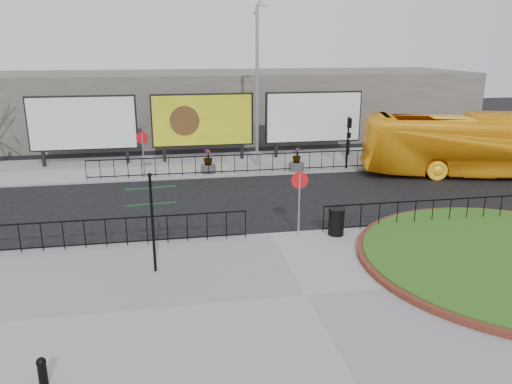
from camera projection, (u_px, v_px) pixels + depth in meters
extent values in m
plane|color=black|center=(270.00, 236.00, 19.08)|extent=(90.00, 90.00, 0.00)
cube|color=gray|center=(306.00, 297.00, 14.34)|extent=(30.00, 10.00, 0.12)
cube|color=gray|center=(230.00, 164.00, 30.38)|extent=(44.00, 6.00, 0.12)
cylinder|color=gray|center=(143.00, 156.00, 26.71)|extent=(0.07, 0.07, 2.40)
cylinder|color=red|center=(142.00, 138.00, 26.44)|extent=(0.64, 0.03, 0.64)
cylinder|color=white|center=(142.00, 138.00, 26.46)|extent=(0.50, 0.03, 0.50)
cylinder|color=gray|center=(299.00, 205.00, 18.49)|extent=(0.07, 0.07, 2.40)
cylinder|color=red|center=(300.00, 180.00, 18.22)|extent=(0.64, 0.03, 0.64)
cylinder|color=white|center=(300.00, 180.00, 18.24)|extent=(0.50, 0.03, 0.50)
cube|color=black|center=(44.00, 158.00, 29.30)|extent=(0.18, 0.18, 1.00)
cube|color=black|center=(128.00, 155.00, 30.12)|extent=(0.18, 0.18, 1.00)
cube|color=black|center=(83.00, 123.00, 29.14)|extent=(6.20, 0.25, 3.20)
cube|color=silver|center=(82.00, 123.00, 28.99)|extent=(6.00, 0.06, 3.00)
cube|color=black|center=(164.00, 154.00, 30.50)|extent=(0.18, 0.18, 1.00)
cube|color=black|center=(242.00, 151.00, 31.32)|extent=(0.18, 0.18, 1.00)
cube|color=black|center=(203.00, 120.00, 30.34)|extent=(6.20, 0.25, 3.20)
cube|color=yellow|center=(203.00, 120.00, 30.19)|extent=(6.00, 0.06, 3.00)
cube|color=black|center=(276.00, 150.00, 31.69)|extent=(0.18, 0.18, 1.00)
cube|color=black|center=(348.00, 147.00, 32.51)|extent=(0.18, 0.18, 1.00)
cube|color=black|center=(313.00, 117.00, 31.53)|extent=(6.20, 0.25, 3.20)
cube|color=silver|center=(314.00, 117.00, 31.38)|extent=(6.00, 0.06, 3.00)
cylinder|color=gray|center=(257.00, 89.00, 28.40)|extent=(0.18, 0.18, 9.00)
cylinder|color=gray|center=(257.00, 7.00, 27.16)|extent=(0.43, 0.10, 0.77)
cube|color=gray|center=(263.00, 6.00, 27.19)|extent=(0.35, 0.15, 0.12)
cylinder|color=black|center=(348.00, 143.00, 28.59)|extent=(0.10, 0.10, 3.00)
cube|color=black|center=(349.00, 123.00, 28.15)|extent=(0.22, 0.18, 0.55)
cube|color=black|center=(349.00, 135.00, 28.35)|extent=(0.20, 0.16, 0.30)
cylinder|color=black|center=(397.00, 141.00, 29.11)|extent=(0.10, 0.10, 3.00)
cube|color=black|center=(399.00, 122.00, 28.67)|extent=(0.22, 0.18, 0.55)
cube|color=black|center=(398.00, 134.00, 28.87)|extent=(0.20, 0.16, 0.30)
cube|color=slate|center=(213.00, 105.00, 39.12)|extent=(40.00, 10.00, 5.00)
cylinder|color=black|center=(153.00, 225.00, 15.42)|extent=(0.09, 0.09, 3.11)
sphere|color=black|center=(150.00, 175.00, 14.96)|extent=(0.14, 0.14, 0.14)
cube|color=black|center=(137.00, 189.00, 15.00)|extent=(0.73, 0.16, 0.03)
cube|color=black|center=(163.00, 187.00, 15.22)|extent=(0.74, 0.27, 0.03)
cube|color=black|center=(138.00, 205.00, 15.11)|extent=(0.74, 0.23, 0.03)
cube|color=black|center=(164.00, 203.00, 15.30)|extent=(0.73, 0.16, 0.03)
cylinder|color=black|center=(43.00, 374.00, 10.49)|extent=(0.19, 0.19, 0.53)
sphere|color=black|center=(41.00, 362.00, 10.40)|extent=(0.21, 0.21, 0.21)
cylinder|color=black|center=(336.00, 222.00, 18.75)|extent=(0.59, 0.59, 0.98)
cylinder|color=black|center=(337.00, 209.00, 18.60)|extent=(0.63, 0.63, 0.07)
imported|color=#FFB216|center=(477.00, 145.00, 27.46)|extent=(12.71, 5.98, 3.45)
cylinder|color=#4C4C4F|center=(208.00, 169.00, 27.98)|extent=(0.84, 0.84, 0.44)
imported|color=#2B5516|center=(208.00, 157.00, 27.79)|extent=(0.70, 0.70, 0.89)
cylinder|color=#4C4C4F|center=(296.00, 167.00, 28.44)|extent=(0.87, 0.87, 0.45)
imported|color=#2B5516|center=(297.00, 155.00, 28.25)|extent=(0.58, 0.58, 0.89)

